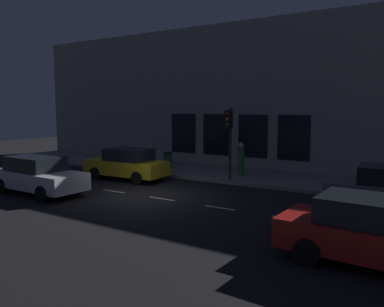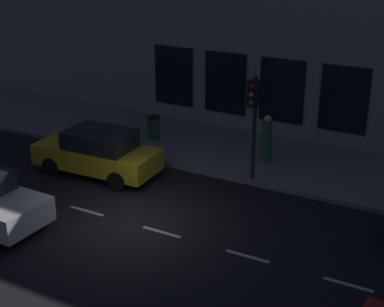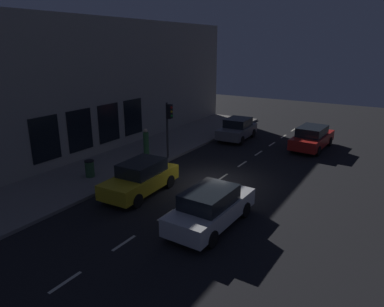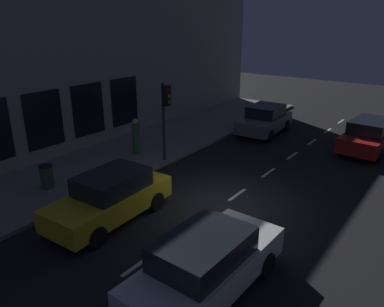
% 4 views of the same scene
% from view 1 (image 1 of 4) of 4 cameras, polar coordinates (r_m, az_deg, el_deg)
% --- Properties ---
extents(ground_plane, '(60.00, 60.00, 0.00)m').
position_cam_1_polar(ground_plane, '(16.08, -7.35, -6.23)').
color(ground_plane, black).
extents(sidewalk, '(4.50, 32.00, 0.15)m').
position_cam_1_polar(sidewalk, '(21.15, 3.51, -2.83)').
color(sidewalk, gray).
rests_on(sidewalk, ground).
extents(building_facade, '(0.65, 32.00, 8.55)m').
position_cam_1_polar(building_facade, '(23.14, 6.67, 8.37)').
color(building_facade, gray).
rests_on(building_facade, ground).
extents(lane_centre_line, '(0.12, 27.20, 0.01)m').
position_cam_1_polar(lane_centre_line, '(15.47, -4.48, -6.69)').
color(lane_centre_line, beige).
rests_on(lane_centre_line, ground).
extents(traffic_light, '(0.48, 0.32, 3.45)m').
position_cam_1_polar(traffic_light, '(18.15, 5.53, 3.46)').
color(traffic_light, '#2D2D30').
rests_on(traffic_light, sidewalk).
extents(parked_car_1, '(2.09, 4.63, 1.58)m').
position_cam_1_polar(parked_car_1, '(9.82, 26.11, -10.57)').
color(parked_car_1, red).
rests_on(parked_car_1, ground).
extents(parked_car_2, '(1.93, 4.49, 1.58)m').
position_cam_1_polar(parked_car_2, '(17.44, -21.89, -2.99)').
color(parked_car_2, silver).
rests_on(parked_car_2, ground).
extents(parked_car_3, '(1.97, 4.31, 1.58)m').
position_cam_1_polar(parked_car_3, '(19.61, -9.63, -1.56)').
color(parked_car_3, gold).
rests_on(parked_car_3, ground).
extents(pedestrian_0, '(0.47, 0.47, 1.69)m').
position_cam_1_polar(pedestrian_0, '(19.89, 7.27, -0.96)').
color(pedestrian_0, '#336B38').
rests_on(pedestrian_0, sidewalk).
extents(trash_bin, '(0.50, 0.50, 0.90)m').
position_cam_1_polar(trash_bin, '(22.34, -3.64, -0.95)').
color(trash_bin, '#2D5633').
rests_on(trash_bin, sidewalk).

